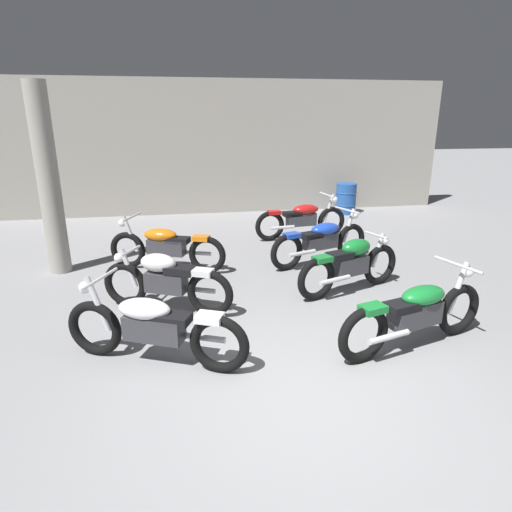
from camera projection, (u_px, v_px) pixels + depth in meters
name	position (u px, v px, depth m)	size (l,w,h in m)	color
ground_plane	(307.00, 398.00, 4.26)	(60.00, 60.00, 0.00)	gray
back_wall	(219.00, 148.00, 11.94)	(12.92, 0.24, 3.60)	#9E998E
support_pillar	(48.00, 182.00, 7.23)	(0.36, 0.36, 3.20)	#9E998E
motorcycle_left_row_0	(153.00, 326.00, 4.74)	(2.03, 1.06, 0.97)	black
motorcycle_left_row_1	(165.00, 281.00, 6.03)	(1.83, 0.93, 0.88)	black
motorcycle_left_row_2	(166.00, 246.00, 7.65)	(2.06, 0.99, 0.97)	black
motorcycle_right_row_0	(416.00, 312.00, 5.07)	(2.12, 0.87, 0.97)	black
motorcycle_right_row_1	(351.00, 264.00, 6.70)	(1.89, 0.79, 0.88)	black
motorcycle_right_row_2	(321.00, 240.00, 8.01)	(2.08, 0.96, 0.97)	black
motorcycle_right_row_3	(302.00, 219.00, 9.69)	(2.17, 0.69, 0.97)	black
oil_drum	(346.00, 198.00, 12.17)	(0.59, 0.59, 0.85)	#23519E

